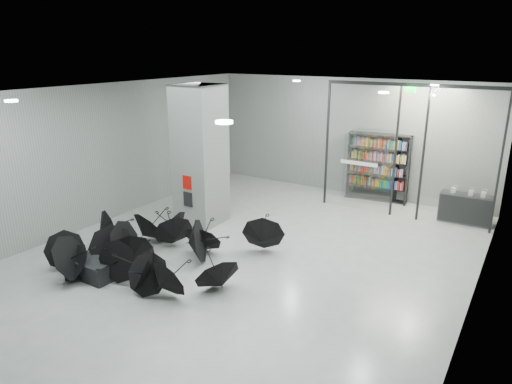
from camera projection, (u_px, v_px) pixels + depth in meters
The scene contains 10 objects.
room at pixel (231, 148), 9.98m from camera, with size 14.00×14.02×4.01m.
column at pixel (200, 155), 13.11m from camera, with size 1.20×1.20×4.00m, color slate.
fire_cabinet at pixel (187, 182), 12.81m from camera, with size 0.28×0.04×0.38m, color #A50A07.
info_panel at pixel (188, 199), 12.96m from camera, with size 0.30×0.03×0.42m, color black.
exit_sign at pixel (410, 90), 12.76m from camera, with size 0.30×0.06×0.15m, color #0CE533.
glass_partition at pixel (406, 147), 13.42m from camera, with size 5.06×0.08×4.00m.
bench at pixel (89, 268), 10.31m from camera, with size 1.30×0.56×0.42m, color black.
bookshelf at pixel (378, 167), 15.33m from camera, with size 2.06×0.41×2.26m, color black, non-canonical shape.
shop_counter at pixel (465, 208), 13.50m from camera, with size 1.42×0.57×0.85m, color black.
umbrella_cluster at pixel (149, 254), 10.71m from camera, with size 5.23×4.78×1.31m.
Camera 1 is at (5.65, -8.03, 4.92)m, focal length 32.16 mm.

